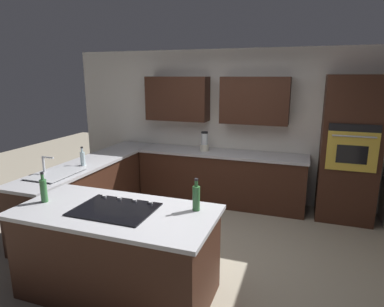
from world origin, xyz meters
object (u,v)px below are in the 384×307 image
object	(u,v)px
cooktop	(115,209)
oil_bottle	(44,190)
dish_soap_bottle	(83,158)
second_bottle	(196,197)
blender	(204,143)
wall_oven	(349,150)
sink_unit	(56,173)

from	to	relation	value
cooktop	oil_bottle	xyz separation A→B (m)	(0.79, 0.06, 0.12)
dish_soap_bottle	oil_bottle	world-z (taller)	oil_bottle
dish_soap_bottle	oil_bottle	xyz separation A→B (m)	(-0.51, 1.29, 0.02)
cooktop	second_bottle	bearing A→B (deg)	-161.63
blender	dish_soap_bottle	bearing A→B (deg)	47.18
wall_oven	cooktop	world-z (taller)	wall_oven
second_bottle	sink_unit	bearing A→B (deg)	-13.51
sink_unit	second_bottle	size ratio (longest dim) A/B	2.20
sink_unit	oil_bottle	world-z (taller)	oil_bottle
cooktop	sink_unit	bearing A→B (deg)	-28.91
cooktop	blender	world-z (taller)	blender
wall_oven	second_bottle	world-z (taller)	wall_oven
cooktop	second_bottle	xyz separation A→B (m)	(-0.74, -0.25, 0.12)
wall_oven	dish_soap_bottle	world-z (taller)	wall_oven
cooktop	wall_oven	bearing A→B (deg)	-130.61
wall_oven	second_bottle	size ratio (longest dim) A/B	6.84
wall_oven	dish_soap_bottle	xyz separation A→B (m)	(3.62, 1.47, -0.08)
cooktop	oil_bottle	bearing A→B (deg)	4.39
dish_soap_bottle	wall_oven	bearing A→B (deg)	-157.91
cooktop	dish_soap_bottle	world-z (taller)	dish_soap_bottle
wall_oven	blender	xyz separation A→B (m)	(2.25, -0.01, -0.05)
oil_bottle	second_bottle	distance (m)	1.57
sink_unit	oil_bottle	xyz separation A→B (m)	(-0.57, 0.81, 0.11)
cooktop	blender	distance (m)	2.72
cooktop	oil_bottle	world-z (taller)	oil_bottle
oil_bottle	wall_oven	bearing A→B (deg)	-138.38
second_bottle	oil_bottle	bearing A→B (deg)	11.32
blender	dish_soap_bottle	size ratio (longest dim) A/B	1.21
cooktop	second_bottle	world-z (taller)	second_bottle
sink_unit	cooktop	world-z (taller)	sink_unit
sink_unit	blender	size ratio (longest dim) A/B	2.10
blender	wall_oven	bearing A→B (deg)	179.77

